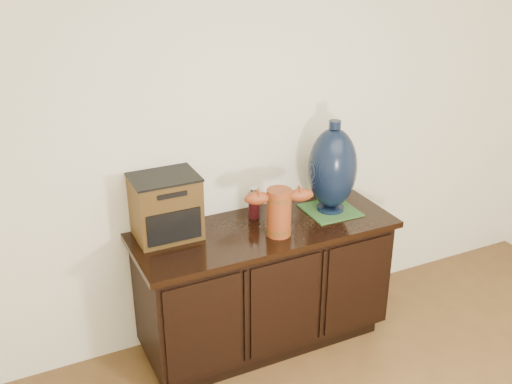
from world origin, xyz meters
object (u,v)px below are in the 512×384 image
sideboard (264,285)px  spray_can (254,203)px  terracotta_vessel (279,210)px  tv_radio (166,206)px  lamp_base (332,169)px

sideboard → spray_can: 0.48m
sideboard → spray_can: spray_can is taller
sideboard → terracotta_vessel: (0.03, -0.10, 0.52)m
tv_radio → sideboard: bearing=-15.7°
terracotta_vessel → tv_radio: tv_radio is taller
tv_radio → lamp_base: lamp_base is taller
tv_radio → spray_can: bearing=-0.2°
lamp_base → spray_can: 0.48m
tv_radio → lamp_base: 0.96m
sideboard → spray_can: (0.00, 0.14, 0.46)m
tv_radio → spray_can: (0.51, -0.00, -0.08)m
spray_can → terracotta_vessel: bearing=-83.1°
lamp_base → tv_radio: bearing=172.7°
terracotta_vessel → lamp_base: size_ratio=0.69×
terracotta_vessel → sideboard: bearing=122.8°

